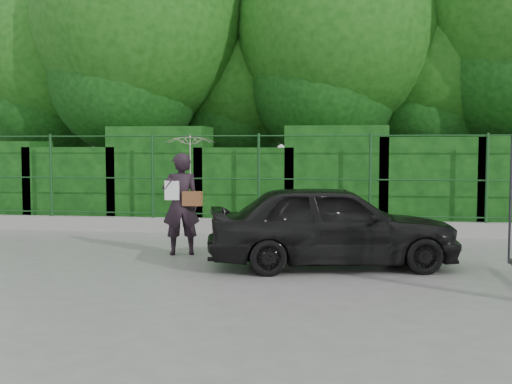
# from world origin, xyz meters

# --- Properties ---
(ground) EXTENTS (80.00, 80.00, 0.00)m
(ground) POSITION_xyz_m (0.00, 0.00, 0.00)
(ground) COLOR gray
(kerb) EXTENTS (14.00, 0.25, 0.30)m
(kerb) POSITION_xyz_m (0.00, 4.50, 0.15)
(kerb) COLOR #9E9E99
(kerb) RESTS_ON ground
(fence) EXTENTS (14.13, 0.06, 1.80)m
(fence) POSITION_xyz_m (0.22, 4.50, 1.20)
(fence) COLOR #16411B
(fence) RESTS_ON kerb
(hedge) EXTENTS (14.20, 1.20, 2.28)m
(hedge) POSITION_xyz_m (0.11, 5.50, 1.02)
(hedge) COLOR black
(hedge) RESTS_ON ground
(trees) EXTENTS (17.10, 6.15, 8.08)m
(trees) POSITION_xyz_m (1.14, 7.74, 4.62)
(trees) COLOR black
(trees) RESTS_ON ground
(woman) EXTENTS (0.94, 0.86, 2.03)m
(woman) POSITION_xyz_m (-0.46, 1.70, 1.29)
(woman) COLOR black
(woman) RESTS_ON ground
(car) EXTENTS (3.98, 2.20, 1.28)m
(car) POSITION_xyz_m (2.00, 0.92, 0.64)
(car) COLOR black
(car) RESTS_ON ground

